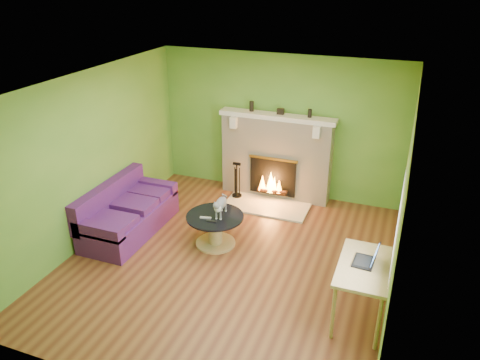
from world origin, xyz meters
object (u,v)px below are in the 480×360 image
object	(u,v)px
coffee_table	(215,228)
cat	(221,206)
desk	(364,272)
sofa	(127,214)

from	to	relation	value
coffee_table	cat	bearing A→B (deg)	32.01
desk	sofa	bearing A→B (deg)	168.47
sofa	desk	bearing A→B (deg)	-11.53
sofa	coffee_table	distance (m)	1.50
coffee_table	cat	world-z (taller)	cat
sofa	cat	bearing A→B (deg)	6.54
cat	desk	bearing A→B (deg)	-28.77
coffee_table	desk	bearing A→B (deg)	-21.45
sofa	desk	size ratio (longest dim) A/B	1.73
coffee_table	desk	distance (m)	2.51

